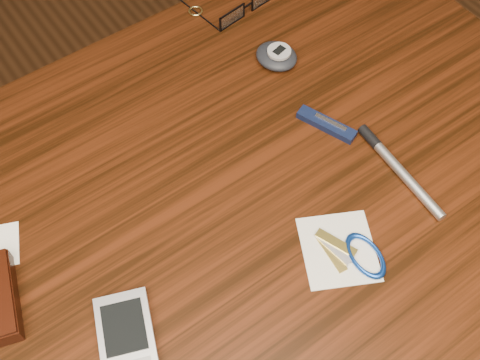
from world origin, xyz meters
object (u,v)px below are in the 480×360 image
at_px(desk, 229,256).
at_px(pda_phone, 127,342).
at_px(eyeglasses, 245,5).
at_px(notepad_keys, 352,253).
at_px(pocket_knife, 326,124).
at_px(pedometer, 277,56).
at_px(silver_pen, 394,164).

distance_m(desk, pda_phone, 0.21).
distance_m(eyeglasses, pda_phone, 0.52).
relative_size(notepad_keys, pocket_knife, 1.46).
height_order(pedometer, silver_pen, pedometer).
bearing_deg(eyeglasses, silver_pen, -92.47).
bearing_deg(silver_pen, pocket_knife, 105.81).
bearing_deg(silver_pen, desk, 164.39).
xyz_separation_m(pedometer, silver_pen, (0.01, -0.23, -0.00)).
bearing_deg(pocket_knife, pda_phone, -164.32).
height_order(pedometer, notepad_keys, pedometer).
xyz_separation_m(pda_phone, pocket_knife, (0.35, 0.10, -0.00)).
height_order(desk, eyeglasses, eyeglasses).
bearing_deg(pedometer, desk, -140.24).
relative_size(desk, pocket_knife, 12.20).
relative_size(pocket_knife, silver_pen, 0.53).
xyz_separation_m(pda_phone, silver_pen, (0.38, 0.00, -0.00)).
bearing_deg(eyeglasses, pocket_knife, -99.92).
height_order(desk, pda_phone, pda_phone).
relative_size(eyeglasses, pedometer, 1.82).
bearing_deg(pda_phone, desk, 19.92).
distance_m(desk, pedometer, 0.29).
distance_m(desk, pocket_knife, 0.22).
height_order(notepad_keys, pocket_knife, pocket_knife).
bearing_deg(desk, notepad_keys, -53.18).
height_order(desk, silver_pen, silver_pen).
xyz_separation_m(desk, silver_pen, (0.21, -0.06, 0.11)).
distance_m(pocket_knife, silver_pen, 0.10).
distance_m(pda_phone, notepad_keys, 0.27).
bearing_deg(pedometer, eyeglasses, 77.67).
xyz_separation_m(eyeglasses, pedometer, (-0.02, -0.11, -0.00)).
bearing_deg(desk, pedometer, 39.76).
relative_size(pda_phone, notepad_keys, 0.99).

